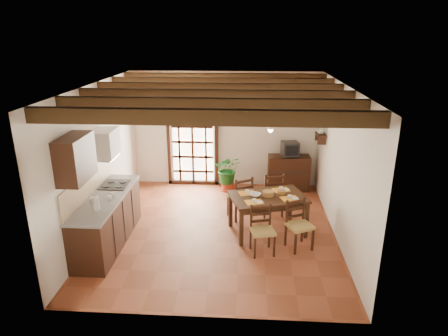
# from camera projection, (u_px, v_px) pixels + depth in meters

# --- Properties ---
(ground_plane) EXTENTS (5.00, 5.00, 0.00)m
(ground_plane) POSITION_uv_depth(u_px,v_px,m) (218.00, 230.00, 7.81)
(ground_plane) COLOR brown
(room_shell) EXTENTS (4.52, 5.02, 2.81)m
(room_shell) POSITION_uv_depth(u_px,v_px,m) (217.00, 140.00, 7.21)
(room_shell) COLOR silver
(room_shell) RESTS_ON ground_plane
(ceiling_beams) EXTENTS (4.50, 4.34, 0.20)m
(ceiling_beams) POSITION_uv_depth(u_px,v_px,m) (217.00, 92.00, 6.92)
(ceiling_beams) COLOR black
(ceiling_beams) RESTS_ON room_shell
(french_door) EXTENTS (1.26, 0.11, 2.32)m
(french_door) POSITION_uv_depth(u_px,v_px,m) (193.00, 139.00, 9.78)
(french_door) COLOR white
(french_door) RESTS_ON ground_plane
(kitchen_counter) EXTENTS (0.64, 2.25, 1.38)m
(kitchen_counter) POSITION_uv_depth(u_px,v_px,m) (107.00, 219.00, 7.21)
(kitchen_counter) COLOR black
(kitchen_counter) RESTS_ON ground_plane
(upper_cabinet) EXTENTS (0.35, 0.80, 0.70)m
(upper_cabinet) POSITION_uv_depth(u_px,v_px,m) (75.00, 158.00, 6.10)
(upper_cabinet) COLOR black
(upper_cabinet) RESTS_ON room_shell
(range_hood) EXTENTS (0.38, 0.60, 0.54)m
(range_hood) POSITION_uv_depth(u_px,v_px,m) (106.00, 144.00, 7.31)
(range_hood) COLOR white
(range_hood) RESTS_ON room_shell
(counter_items) EXTENTS (0.50, 1.43, 0.25)m
(counter_items) POSITION_uv_depth(u_px,v_px,m) (106.00, 192.00, 7.13)
(counter_items) COLOR black
(counter_items) RESTS_ON kitchen_counter
(dining_table) EXTENTS (1.58, 1.26, 0.75)m
(dining_table) POSITION_uv_depth(u_px,v_px,m) (268.00, 201.00, 7.54)
(dining_table) COLOR #311C10
(dining_table) RESTS_ON ground_plane
(chair_near_left) EXTENTS (0.47, 0.46, 0.86)m
(chair_near_left) POSITION_uv_depth(u_px,v_px,m) (262.00, 239.00, 6.95)
(chair_near_left) COLOR tan
(chair_near_left) RESTS_ON ground_plane
(chair_near_right) EXTENTS (0.54, 0.53, 0.89)m
(chair_near_right) POSITION_uv_depth(u_px,v_px,m) (299.00, 234.00, 7.10)
(chair_near_right) COLOR tan
(chair_near_right) RESTS_ON ground_plane
(chair_far_left) EXTENTS (0.57, 0.57, 0.93)m
(chair_far_left) POSITION_uv_depth(u_px,v_px,m) (240.00, 205.00, 8.24)
(chair_far_left) COLOR tan
(chair_far_left) RESTS_ON ground_plane
(chair_far_right) EXTENTS (0.52, 0.51, 0.96)m
(chair_far_right) POSITION_uv_depth(u_px,v_px,m) (271.00, 201.00, 8.38)
(chair_far_right) COLOR tan
(chair_far_right) RESTS_ON ground_plane
(table_setting) EXTENTS (1.01, 0.67, 0.09)m
(table_setting) POSITION_uv_depth(u_px,v_px,m) (268.00, 195.00, 7.50)
(table_setting) COLOR orange
(table_setting) RESTS_ON dining_table
(table_bowl) EXTENTS (0.28, 0.28, 0.05)m
(table_bowl) POSITION_uv_depth(u_px,v_px,m) (255.00, 195.00, 7.49)
(table_bowl) COLOR white
(table_bowl) RESTS_ON dining_table
(sideboard) EXTENTS (1.00, 0.47, 0.84)m
(sideboard) POSITION_uv_depth(u_px,v_px,m) (289.00, 173.00, 9.68)
(sideboard) COLOR black
(sideboard) RESTS_ON ground_plane
(crt_tv) EXTENTS (0.44, 0.42, 0.33)m
(crt_tv) POSITION_uv_depth(u_px,v_px,m) (290.00, 149.00, 9.47)
(crt_tv) COLOR black
(crt_tv) RESTS_ON sideboard
(fuse_box) EXTENTS (0.25, 0.03, 0.32)m
(fuse_box) POSITION_uv_depth(u_px,v_px,m) (288.00, 117.00, 9.48)
(fuse_box) COLOR white
(fuse_box) RESTS_ON room_shell
(plant_pot) EXTENTS (0.38, 0.38, 0.23)m
(plant_pot) POSITION_uv_depth(u_px,v_px,m) (228.00, 186.00, 9.72)
(plant_pot) COLOR maroon
(plant_pot) RESTS_ON ground_plane
(potted_plant) EXTENTS (1.67, 1.44, 1.86)m
(potted_plant) POSITION_uv_depth(u_px,v_px,m) (228.00, 168.00, 9.56)
(potted_plant) COLOR #144C19
(potted_plant) RESTS_ON ground_plane
(wall_shelf) EXTENTS (0.20, 0.42, 0.20)m
(wall_shelf) POSITION_uv_depth(u_px,v_px,m) (321.00, 136.00, 8.70)
(wall_shelf) COLOR black
(wall_shelf) RESTS_ON room_shell
(shelf_vase) EXTENTS (0.15, 0.15, 0.15)m
(shelf_vase) POSITION_uv_depth(u_px,v_px,m) (321.00, 130.00, 8.65)
(shelf_vase) COLOR #B2BFB2
(shelf_vase) RESTS_ON wall_shelf
(shelf_flowers) EXTENTS (0.14, 0.14, 0.36)m
(shelf_flowers) POSITION_uv_depth(u_px,v_px,m) (322.00, 121.00, 8.58)
(shelf_flowers) COLOR orange
(shelf_flowers) RESTS_ON shelf_vase
(framed_picture) EXTENTS (0.03, 0.32, 0.32)m
(framed_picture) POSITION_uv_depth(u_px,v_px,m) (327.00, 112.00, 8.51)
(framed_picture) COLOR brown
(framed_picture) RESTS_ON room_shell
(pendant_lamp) EXTENTS (0.36, 0.36, 0.84)m
(pendant_lamp) POSITION_uv_depth(u_px,v_px,m) (271.00, 126.00, 7.17)
(pendant_lamp) COLOR black
(pendant_lamp) RESTS_ON room_shell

